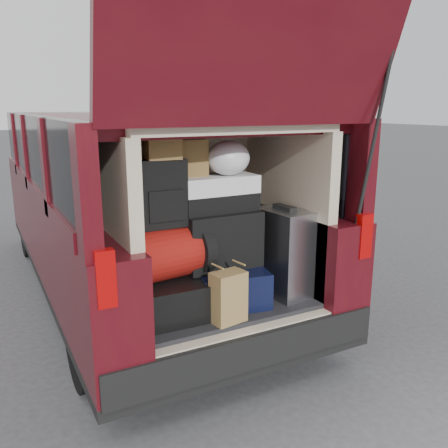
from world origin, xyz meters
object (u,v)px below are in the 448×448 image
(navy_hardshell, at_px, (226,282))
(backpack, at_px, (161,193))
(red_duffel, at_px, (167,253))
(black_soft_case, at_px, (219,239))
(twotone_duffel, at_px, (216,193))
(black_hardshell, at_px, (162,295))
(kraft_bag, at_px, (228,297))
(silver_roller, at_px, (283,252))

(navy_hardshell, height_order, backpack, backpack)
(navy_hardshell, bearing_deg, red_duffel, -167.22)
(black_soft_case, xyz_separation_m, twotone_duffel, (0.00, 0.04, 0.31))
(black_hardshell, xyz_separation_m, kraft_bag, (0.31, -0.33, 0.04))
(navy_hardshell, bearing_deg, twotone_duffel, 135.94)
(black_hardshell, xyz_separation_m, twotone_duffel, (0.43, 0.06, 0.62))
(kraft_bag, bearing_deg, backpack, 122.10)
(backpack, bearing_deg, black_hardshell, -143.89)
(navy_hardshell, height_order, kraft_bag, kraft_bag)
(silver_roller, relative_size, kraft_bag, 1.89)
(twotone_duffel, bearing_deg, black_hardshell, -172.93)
(black_hardshell, bearing_deg, twotone_duffel, 8.94)
(kraft_bag, xyz_separation_m, backpack, (-0.29, 0.34, 0.62))
(black_hardshell, bearing_deg, red_duffel, -32.56)
(silver_roller, relative_size, red_duffel, 1.20)
(navy_hardshell, distance_m, kraft_bag, 0.36)
(silver_roller, bearing_deg, black_soft_case, 159.44)
(navy_hardshell, relative_size, twotone_duffel, 1.07)
(red_duffel, relative_size, twotone_duffel, 0.96)
(silver_roller, xyz_separation_m, kraft_bag, (-0.56, -0.23, -0.14))
(red_duffel, xyz_separation_m, black_soft_case, (0.39, 0.04, 0.03))
(silver_roller, bearing_deg, kraft_bag, -163.87)
(navy_hardshell, xyz_separation_m, silver_roller, (0.40, -0.09, 0.18))
(black_hardshell, bearing_deg, silver_roller, -4.96)
(silver_roller, distance_m, red_duffel, 0.85)
(twotone_duffel, bearing_deg, black_soft_case, -90.64)
(silver_roller, height_order, twotone_duffel, twotone_duffel)
(black_hardshell, xyz_separation_m, silver_roller, (0.88, -0.10, 0.19))
(kraft_bag, height_order, black_soft_case, black_soft_case)
(red_duffel, bearing_deg, black_soft_case, -1.77)
(navy_hardshell, xyz_separation_m, twotone_duffel, (-0.04, 0.06, 0.62))
(navy_hardshell, distance_m, silver_roller, 0.45)
(backpack, bearing_deg, kraft_bag, -49.42)
(black_hardshell, height_order, red_duffel, red_duffel)
(silver_roller, xyz_separation_m, twotone_duffel, (-0.45, 0.15, 0.44))
(red_duffel, bearing_deg, silver_roller, -13.21)
(black_soft_case, height_order, backpack, backpack)
(navy_hardshell, distance_m, black_soft_case, 0.32)
(black_hardshell, bearing_deg, kraft_bag, -44.68)
(black_soft_case, xyz_separation_m, backpack, (-0.41, -0.01, 0.35))
(backpack, bearing_deg, twotone_duffel, 5.62)
(black_soft_case, distance_m, twotone_duffel, 0.31)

